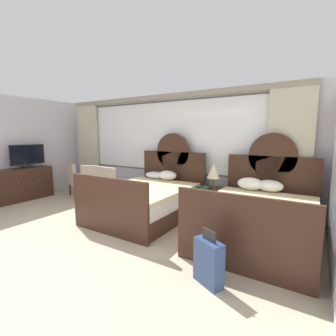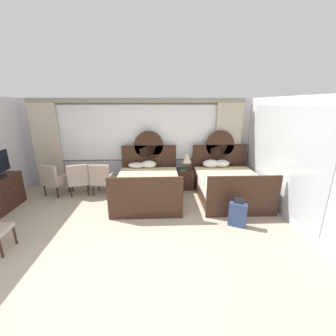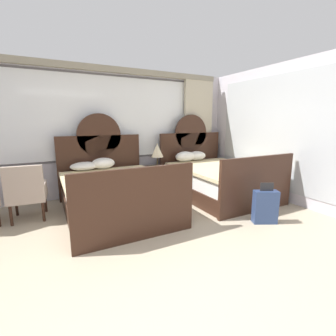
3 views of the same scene
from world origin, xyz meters
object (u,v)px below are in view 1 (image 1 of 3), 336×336
Objects in this scene: armchair_by_window_left at (112,184)px; tv_flatscreen at (28,156)px; armchair_by_window_centre at (95,181)px; armchair_by_window_right at (77,179)px; bed_near_window at (148,199)px; suitcase_on_floor at (209,262)px; table_lamp_on_nightstand at (213,171)px; nightstand_between_beds at (211,202)px; book_on_nightstand at (205,188)px; bed_near_mirror at (258,218)px; dresser_minibar at (14,186)px.

tv_flatscreen is at bearing -159.31° from armchair_by_window_left.
armchair_by_window_right is at bearing 179.88° from armchair_by_window_centre.
bed_near_window reaches higher than suitcase_on_floor.
table_lamp_on_nightstand is 0.56× the size of armchair_by_window_right.
armchair_by_window_centre is at bearing -172.68° from nightstand_between_beds.
table_lamp_on_nightstand is at bearing -8.28° from nightstand_between_beds.
book_on_nightstand is 4.74m from tv_flatscreen.
bed_near_window is 8.52× the size of book_on_nightstand.
bed_near_mirror is 1.36m from book_on_nightstand.
tv_flatscreen is at bearing -166.07° from book_on_nightstand.
nightstand_between_beds is (-1.10, 0.72, -0.08)m from bed_near_mirror.
table_lamp_on_nightstand is 0.59× the size of tv_flatscreen.
table_lamp_on_nightstand is (1.16, 0.72, 0.58)m from bed_near_window.
book_on_nightstand is 0.40× the size of suitcase_on_floor.
armchair_by_window_centre is 4.37m from suitcase_on_floor.
bed_near_mirror is 2.40× the size of armchair_by_window_left.
dresser_minibar is 2.10× the size of tv_flatscreen.
armchair_by_window_right reaches higher than dresser_minibar.
bed_near_mirror is 1.40m from table_lamp_on_nightstand.
table_lamp_on_nightstand is 4.86m from tv_flatscreen.
bed_near_window is 1.00× the size of bed_near_mirror.
tv_flatscreen reaches higher than suitcase_on_floor.
nightstand_between_beds is 0.65× the size of armchair_by_window_centre.
nightstand_between_beds is 4.95m from dresser_minibar.
nightstand_between_beds is 0.66m from table_lamp_on_nightstand.
armchair_by_window_centre reaches higher than dresser_minibar.
bed_near_window reaches higher than nightstand_between_beds.
tv_flatscreen is (0.03, 0.40, 0.73)m from dresser_minibar.
book_on_nightstand is at bearing 7.21° from armchair_by_window_left.
bed_near_window is 1.37m from armchair_by_window_left.
armchair_by_window_centre is at bearing 179.74° from armchair_by_window_left.
book_on_nightstand is 4.85m from dresser_minibar.
armchair_by_window_right is 5.02m from suitcase_on_floor.
bed_near_mirror is (2.22, 0.00, 0.00)m from bed_near_window.
book_on_nightstand is 2.38m from armchair_by_window_left.
table_lamp_on_nightstand is 5.02m from dresser_minibar.
bed_near_mirror is 3.39× the size of suitcase_on_floor.
table_lamp_on_nightstand is (-1.06, 0.71, 0.58)m from bed_near_mirror.
dresser_minibar is at bearing 173.75° from suitcase_on_floor.
book_on_nightstand is at bearing 31.10° from bed_near_window.
suitcase_on_floor is at bearing -66.07° from book_on_nightstand.
suitcase_on_floor is (0.95, -2.14, -0.35)m from book_on_nightstand.
book_on_nightstand is 0.28× the size of armchair_by_window_right.
table_lamp_on_nightstand is at bearing 19.02° from dresser_minibar.
nightstand_between_beds is at bearing 7.32° from armchair_by_window_centre.
book_on_nightstand reaches higher than nightstand_between_beds.
armchair_by_window_left reaches higher than nightstand_between_beds.
armchair_by_window_left is at bearing -0.19° from armchair_by_window_right.
suitcase_on_floor is (3.96, -1.84, -0.22)m from armchair_by_window_centre.
armchair_by_window_right is at bearing 158.40° from suitcase_on_floor.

